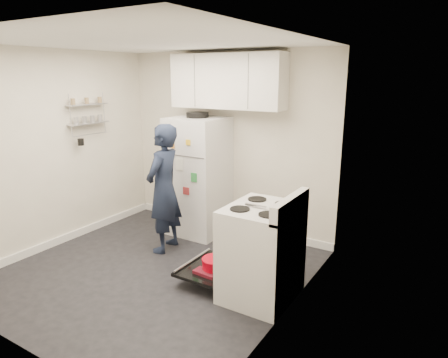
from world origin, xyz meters
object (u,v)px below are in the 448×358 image
Objects in this scene: electric_range at (260,253)px; person at (164,189)px; open_oven_door at (213,266)px; refrigerator at (198,176)px.

electric_range is 0.68× the size of person.
open_oven_door is at bearing -177.79° from electric_range.
electric_range is 1.62m from person.
open_oven_door is 0.41× the size of refrigerator.
person is (-0.02, -0.72, -0.01)m from refrigerator.
refrigerator is at bearing 169.25° from person.
electric_range is at bearing 2.21° from open_oven_door.
person is (-0.98, 0.40, 0.62)m from open_oven_door.
refrigerator is 1.05× the size of person.
open_oven_door is at bearing 58.85° from person.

